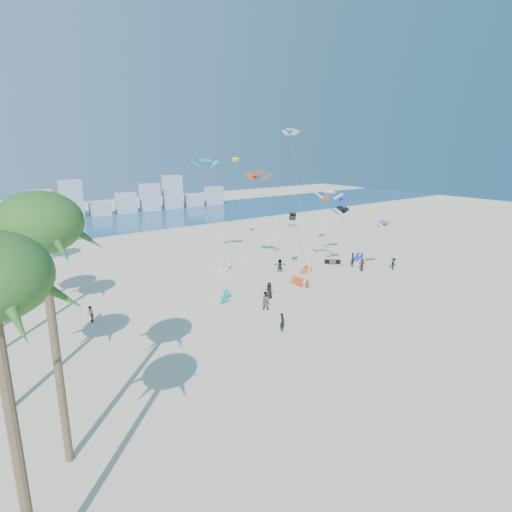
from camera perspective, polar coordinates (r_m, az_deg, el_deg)
ground at (r=34.10m, az=12.71°, el=-13.60°), size 220.00×220.00×0.00m
ocean at (r=95.23m, az=-22.44°, el=3.86°), size 220.00×220.00×0.00m
kitesurfer_near at (r=38.04m, az=3.53°, el=-8.77°), size 0.73×0.69×1.68m
kitesurfer_mid at (r=42.76m, az=1.21°, el=-5.92°), size 1.10×1.14×1.86m
kitesurfers_far at (r=52.06m, az=6.01°, el=-2.32°), size 37.84×9.52×1.87m
grounded_kites at (r=53.64m, az=3.09°, el=-2.17°), size 27.41×13.86×1.05m
flying_kites at (r=55.10m, az=4.77°, el=10.15°), size 24.26×27.60×18.58m
distant_skyline at (r=104.13m, az=-24.70°, el=6.18°), size 85.00×3.00×8.40m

